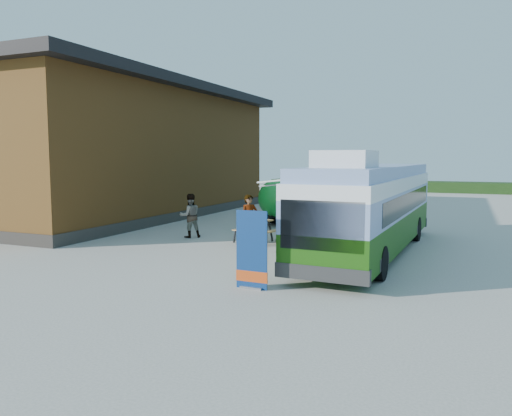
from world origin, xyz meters
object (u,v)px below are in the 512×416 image
at_px(picnic_table, 258,226).
at_px(slurry_tanker, 299,197).
at_px(banner, 252,257).
at_px(bus, 371,205).
at_px(person_a, 250,219).
at_px(person_b, 190,216).

height_order(picnic_table, slurry_tanker, slurry_tanker).
distance_m(banner, slurry_tanker, 13.50).
xyz_separation_m(bus, banner, (-1.96, -6.03, -0.87)).
distance_m(person_a, person_b, 2.92).
relative_size(picnic_table, person_a, 0.96).
bearing_deg(person_a, banner, -115.39).
height_order(banner, slurry_tanker, slurry_tanker).
distance_m(bus, picnic_table, 4.66).
xyz_separation_m(picnic_table, person_b, (-3.14, 0.09, 0.27)).
height_order(bus, person_b, bus).
bearing_deg(person_b, banner, 85.45).
bearing_deg(bus, slurry_tanker, 127.35).
relative_size(picnic_table, slurry_tanker, 0.30).
bearing_deg(banner, bus, 74.26).
distance_m(bus, person_a, 4.82).
relative_size(bus, banner, 5.75).
height_order(person_a, slurry_tanker, slurry_tanker).
height_order(bus, person_a, bus).
bearing_deg(person_a, picnic_table, -2.41).
bearing_deg(person_a, slurry_tanker, 42.41).
xyz_separation_m(picnic_table, person_a, (-0.24, -0.26, 0.31)).
distance_m(bus, banner, 6.40).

